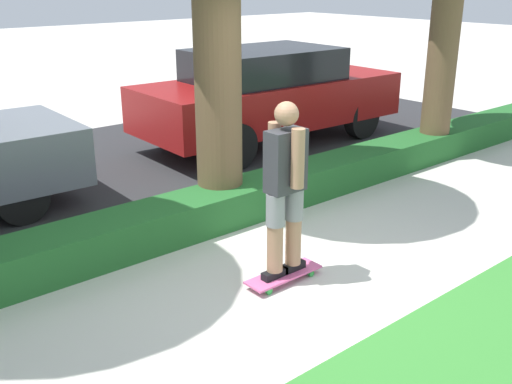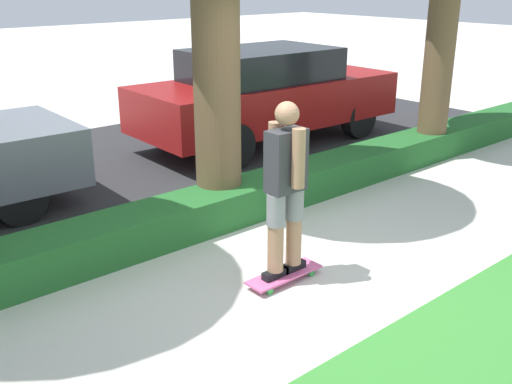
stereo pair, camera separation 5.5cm
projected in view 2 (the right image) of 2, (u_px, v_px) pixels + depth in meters
ground_plane at (302, 281)px, 5.57m from camera, size 60.00×60.00×0.00m
street_asphalt at (95, 174)px, 8.56m from camera, size 15.66×5.00×0.01m
hedge_row at (201, 212)px, 6.64m from camera, size 15.66×0.60×0.41m
skateboard at (284, 275)px, 5.54m from camera, size 0.78×0.24×0.08m
skater_person at (286, 186)px, 5.25m from camera, size 0.49×0.41×1.61m
parked_car_middle at (266, 94)px, 9.91m from camera, size 4.56×1.93×1.57m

